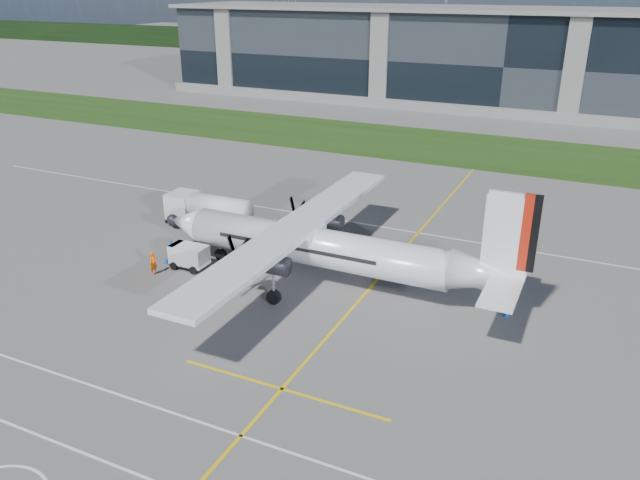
# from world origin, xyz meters

# --- Properties ---
(ground) EXTENTS (400.00, 400.00, 0.00)m
(ground) POSITION_xyz_m (0.00, 40.00, 0.00)
(ground) COLOR #565452
(ground) RESTS_ON ground
(grass_strip) EXTENTS (400.00, 18.00, 0.04)m
(grass_strip) POSITION_xyz_m (0.00, 48.00, 0.02)
(grass_strip) COLOR #1C3D10
(grass_strip) RESTS_ON ground
(terminal_building) EXTENTS (120.00, 20.00, 15.00)m
(terminal_building) POSITION_xyz_m (0.00, 80.00, 7.50)
(terminal_building) COLOR black
(terminal_building) RESTS_ON ground
(tree_line) EXTENTS (400.00, 6.00, 6.00)m
(tree_line) POSITION_xyz_m (0.00, 140.00, 3.00)
(tree_line) COLOR black
(tree_line) RESTS_ON ground
(yellow_taxiway_centerline) EXTENTS (0.20, 70.00, 0.01)m
(yellow_taxiway_centerline) POSITION_xyz_m (3.00, 10.00, 0.01)
(yellow_taxiway_centerline) COLOR yellow
(yellow_taxiway_centerline) RESTS_ON ground
(white_lane_line) EXTENTS (90.00, 0.15, 0.01)m
(white_lane_line) POSITION_xyz_m (0.00, -14.00, 0.01)
(white_lane_line) COLOR white
(white_lane_line) RESTS_ON ground
(turboprop_aircraft) EXTENTS (26.84, 27.83, 8.35)m
(turboprop_aircraft) POSITION_xyz_m (0.07, 6.23, 4.17)
(turboprop_aircraft) COLOR white
(turboprop_aircraft) RESTS_ON ground
(fuel_tanker_truck) EXTENTS (8.11, 2.63, 3.04)m
(fuel_tanker_truck) POSITION_xyz_m (-13.95, 11.37, 1.52)
(fuel_tanker_truck) COLOR silver
(fuel_tanker_truck) RESTS_ON ground
(baggage_tug) EXTENTS (2.90, 1.74, 1.74)m
(baggage_tug) POSITION_xyz_m (-10.23, 4.18, 0.87)
(baggage_tug) COLOR silver
(baggage_tug) RESTS_ON ground
(ground_crew_person) EXTENTS (0.70, 0.90, 2.02)m
(ground_crew_person) POSITION_xyz_m (-11.88, 2.14, 1.01)
(ground_crew_person) COLOR #F25907
(ground_crew_person) RESTS_ON ground
(safety_cone_fwd) EXTENTS (0.36, 0.36, 0.50)m
(safety_cone_fwd) POSITION_xyz_m (-14.16, 7.01, 0.25)
(safety_cone_fwd) COLOR blue
(safety_cone_fwd) RESTS_ON ground
(safety_cone_nose_stbd) EXTENTS (0.36, 0.36, 0.50)m
(safety_cone_nose_stbd) POSITION_xyz_m (-12.13, 7.02, 0.25)
(safety_cone_nose_stbd) COLOR blue
(safety_cone_nose_stbd) RESTS_ON ground
(safety_cone_nose_port) EXTENTS (0.36, 0.36, 0.50)m
(safety_cone_nose_port) POSITION_xyz_m (-12.30, 4.05, 0.25)
(safety_cone_nose_port) COLOR blue
(safety_cone_nose_port) RESTS_ON ground
(safety_cone_tail) EXTENTS (0.36, 0.36, 0.50)m
(safety_cone_tail) POSITION_xyz_m (12.20, 6.77, 0.25)
(safety_cone_tail) COLOR blue
(safety_cone_tail) RESTS_ON ground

